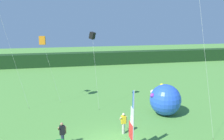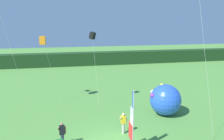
# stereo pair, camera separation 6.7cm
# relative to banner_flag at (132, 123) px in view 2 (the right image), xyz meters

# --- Properties ---
(distant_treeline) EXTENTS (80.00, 2.40, 2.40)m
(distant_treeline) POSITION_rel_banner_flag_xyz_m (-1.23, 30.22, -0.85)
(distant_treeline) COLOR #193819
(distant_treeline) RESTS_ON ground
(banner_flag) EXTENTS (0.06, 1.03, 4.29)m
(banner_flag) POSITION_rel_banner_flag_xyz_m (0.00, 0.00, 0.00)
(banner_flag) COLOR #B7B7BC
(banner_flag) RESTS_ON ground
(person_near_banner) EXTENTS (0.55, 0.48, 1.73)m
(person_near_banner) POSITION_rel_banner_flag_xyz_m (-4.36, 1.63, -1.13)
(person_near_banner) COLOR #2D334C
(person_near_banner) RESTS_ON ground
(person_mid_field) EXTENTS (0.55, 0.48, 1.64)m
(person_mid_field) POSITION_rel_banner_flag_xyz_m (0.11, 2.54, -1.18)
(person_mid_field) COLOR #B7B2A3
(person_mid_field) RESTS_ON ground
(inflatable_balloon) EXTENTS (2.87, 2.79, 2.79)m
(inflatable_balloon) POSITION_rel_banner_flag_xyz_m (4.67, 5.22, -0.65)
(inflatable_balloon) COLOR blue
(inflatable_balloon) RESTS_ON ground
(kite_orange_box_0) EXTENTS (1.70, 0.69, 6.92)m
(kite_orange_box_0) POSITION_rel_banner_flag_xyz_m (-6.00, 9.90, 4.42)
(kite_orange_box_0) COLOR brown
(kite_orange_box_0) RESTS_ON ground
(kite_black_box_1) EXTENTS (0.73, 1.70, 7.31)m
(kite_black_box_1) POSITION_rel_banner_flag_xyz_m (-1.34, 8.88, 4.86)
(kite_black_box_1) COLOR brown
(kite_black_box_1) RESTS_ON ground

